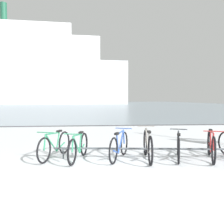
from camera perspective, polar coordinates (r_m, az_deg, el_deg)
The scene contains 9 objects.
ground at distance 58.02m, azimuth -4.92°, elevation 1.55°, with size 80.00×132.00×0.08m.
bike_rack at distance 6.45m, azimuth 8.20°, elevation -8.54°, with size 4.83×0.62×0.31m.
bicycle_0 at distance 6.67m, azimuth -13.16°, elevation -7.55°, with size 0.70×1.64×0.76m.
bicycle_1 at distance 6.35m, azimuth -7.81°, elevation -8.10°, with size 0.56×1.61×0.75m.
bicycle_2 at distance 6.39m, azimuth 1.70°, elevation -7.89°, with size 0.72×1.53×0.77m.
bicycle_3 at distance 6.38m, azimuth 8.32°, elevation -7.72°, with size 0.46×1.76×0.83m.
bicycle_4 at distance 6.64m, azimuth 15.21°, elevation -7.70°, with size 0.66×1.57×0.74m.
bicycle_5 at distance 6.83m, azimuth 22.11°, elevation -7.29°, with size 0.72×1.62×0.80m.
ferry_ship at distance 74.06m, azimuth -17.97°, elevation 9.04°, with size 53.16×13.98×27.94m.
Camera 1 is at (-0.17, -4.10, 1.57)m, focal length 39.26 mm.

